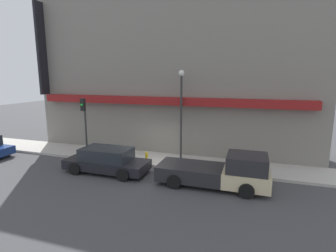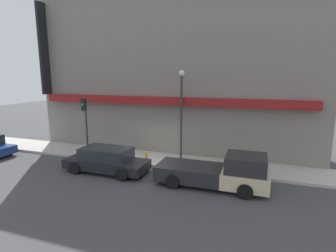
{
  "view_description": "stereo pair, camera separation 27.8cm",
  "coord_description": "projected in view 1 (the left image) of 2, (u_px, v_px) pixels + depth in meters",
  "views": [
    {
      "loc": [
        5.6,
        -13.77,
        5.28
      ],
      "look_at": [
        0.75,
        1.06,
        2.35
      ],
      "focal_mm": 28.0,
      "sensor_mm": 36.0,
      "label": 1
    },
    {
      "loc": [
        5.86,
        -13.68,
        5.28
      ],
      "look_at": [
        0.75,
        1.06,
        2.35
      ],
      "focal_mm": 28.0,
      "sensor_mm": 36.0,
      "label": 2
    }
  ],
  "objects": [
    {
      "name": "pickup_truck",
      "position": [
        220.0,
        172.0,
        12.72
      ],
      "size": [
        5.39,
        2.13,
        1.71
      ],
      "rotation": [
        0.0,
        0.0,
        -0.01
      ],
      "color": "beige",
      "rests_on": "ground"
    },
    {
      "name": "street_lamp",
      "position": [
        181.0,
        104.0,
        16.18
      ],
      "size": [
        0.36,
        0.36,
        5.54
      ],
      "color": "#2D2D2D",
      "rests_on": "sidewalk"
    },
    {
      "name": "parked_car",
      "position": [
        107.0,
        160.0,
        14.64
      ],
      "size": [
        4.71,
        2.02,
        1.4
      ],
      "rotation": [
        0.0,
        0.0,
        0.02
      ],
      "color": "black",
      "rests_on": "ground"
    },
    {
      "name": "traffic_light",
      "position": [
        84.0,
        116.0,
        17.08
      ],
      "size": [
        0.28,
        0.42,
        3.77
      ],
      "color": "#2D2D2D",
      "rests_on": "sidewalk"
    },
    {
      "name": "ground_plane",
      "position": [
        150.0,
        167.0,
        15.55
      ],
      "size": [
        80.0,
        80.0,
        0.0
      ],
      "primitive_type": "plane",
      "color": "#424244"
    },
    {
      "name": "building",
      "position": [
        171.0,
        72.0,
        18.37
      ],
      "size": [
        19.8,
        3.8,
        11.25
      ],
      "color": "gray",
      "rests_on": "ground"
    },
    {
      "name": "fire_hydrant",
      "position": [
        147.0,
        157.0,
        15.98
      ],
      "size": [
        0.17,
        0.17,
        0.65
      ],
      "color": "yellow",
      "rests_on": "sidewalk"
    },
    {
      "name": "sidewalk",
      "position": [
        158.0,
        159.0,
        16.77
      ],
      "size": [
        36.0,
        2.65,
        0.15
      ],
      "color": "#B7B2A8",
      "rests_on": "ground"
    }
  ]
}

